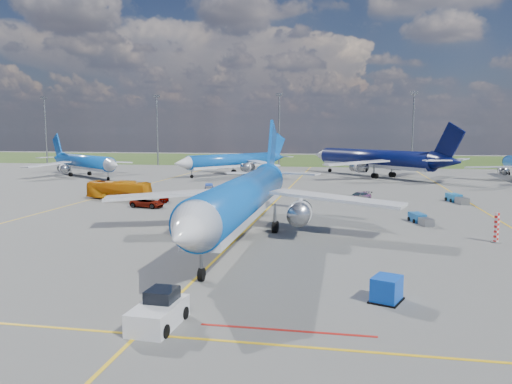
% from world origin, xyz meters
% --- Properties ---
extents(ground, '(400.00, 400.00, 0.00)m').
position_xyz_m(ground, '(0.00, 0.00, 0.00)').
color(ground, '#535350').
rests_on(ground, ground).
extents(grass_strip, '(400.00, 80.00, 0.01)m').
position_xyz_m(grass_strip, '(0.00, 150.00, 0.00)').
color(grass_strip, '#2D4719').
rests_on(grass_strip, ground).
extents(taxiway_lines, '(60.25, 160.00, 0.02)m').
position_xyz_m(taxiway_lines, '(0.17, 27.70, 0.01)').
color(taxiway_lines, yellow).
rests_on(taxiway_lines, ground).
extents(floodlight_masts, '(202.20, 0.50, 22.70)m').
position_xyz_m(floodlight_masts, '(10.00, 110.00, 12.56)').
color(floodlight_masts, slate).
rests_on(floodlight_masts, ground).
extents(warning_post, '(0.50, 0.50, 3.00)m').
position_xyz_m(warning_post, '(26.00, 8.00, 1.50)').
color(warning_post, red).
rests_on(warning_post, ground).
extents(bg_jet_nw, '(48.59, 46.88, 10.12)m').
position_xyz_m(bg_jet_nw, '(-52.19, 67.24, 0.00)').
color(bg_jet_nw, '#0D55B9').
rests_on(bg_jet_nw, ground).
extents(bg_jet_nnw, '(46.63, 48.94, 10.20)m').
position_xyz_m(bg_jet_nnw, '(-17.70, 78.94, 0.00)').
color(bg_jet_nnw, '#0D55B9').
rests_on(bg_jet_nnw, ground).
extents(bg_jet_n, '(59.66, 60.09, 12.59)m').
position_xyz_m(bg_jet_n, '(17.49, 79.66, 0.00)').
color(bg_jet_n, '#070D3E').
rests_on(bg_jet_n, ground).
extents(main_airliner, '(36.05, 47.19, 12.32)m').
position_xyz_m(main_airliner, '(0.54, 5.76, 0.00)').
color(main_airliner, '#0D55B9').
rests_on(main_airliner, ground).
extents(pushback_tug, '(2.45, 6.00, 2.01)m').
position_xyz_m(pushback_tug, '(0.66, -18.56, 0.81)').
color(pushback_tug, silver).
rests_on(pushback_tug, ground).
extents(uld_container, '(2.29, 2.52, 1.65)m').
position_xyz_m(uld_container, '(13.87, -11.96, 0.82)').
color(uld_container, blue).
rests_on(uld_container, ground).
extents(apron_bus, '(11.19, 3.99, 3.05)m').
position_xyz_m(apron_bus, '(-25.55, 30.87, 1.52)').
color(apron_bus, orange).
rests_on(apron_bus, ground).
extents(service_car_a, '(2.00, 3.52, 1.13)m').
position_xyz_m(service_car_a, '(-17.13, 28.84, 0.56)').
color(service_car_a, '#999999').
rests_on(service_car_a, ground).
extents(service_car_b, '(5.29, 3.02, 1.39)m').
position_xyz_m(service_car_b, '(-17.53, 23.30, 0.70)').
color(service_car_b, '#999999').
rests_on(service_car_b, ground).
extents(service_car_c, '(4.56, 4.76, 1.36)m').
position_xyz_m(service_car_c, '(13.08, 36.58, 0.68)').
color(service_car_c, '#999999').
rests_on(service_car_c, ground).
extents(baggage_tug_w, '(2.56, 5.02, 1.09)m').
position_xyz_m(baggage_tug_w, '(19.99, 17.56, 0.51)').
color(baggage_tug_w, '#195596').
rests_on(baggage_tug_w, ground).
extents(baggage_tug_c, '(2.51, 5.03, 1.09)m').
position_xyz_m(baggage_tug_c, '(-14.56, 45.86, 0.51)').
color(baggage_tug_c, '#1C3EAB').
rests_on(baggage_tug_c, ground).
extents(baggage_tug_e, '(2.70, 5.74, 1.25)m').
position_xyz_m(baggage_tug_e, '(28.07, 36.99, 0.58)').
color(baggage_tug_e, '#1B69A5').
rests_on(baggage_tug_e, ground).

